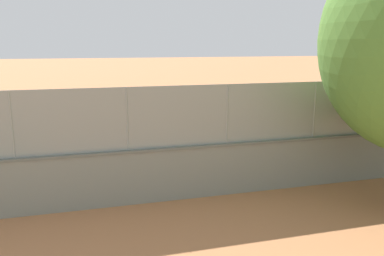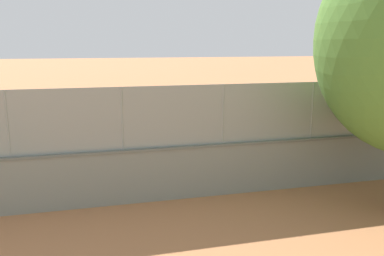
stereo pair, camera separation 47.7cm
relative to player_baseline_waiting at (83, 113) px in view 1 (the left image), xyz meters
The scene contains 7 objects.
ground_plane 3.22m from the player_baseline_waiting, behind, with size 260.00×260.00×0.00m, color #B27247.
perimeter_wall 13.89m from the player_baseline_waiting, 115.08° to the left, with size 30.34×1.14×1.79m.
fence_panel_on_wall 14.01m from the player_baseline_waiting, 115.08° to the left, with size 29.79×0.80×1.98m.
player_baseline_waiting is the anchor object (origin of this frame).
player_crossing_court 7.96m from the player_baseline_waiting, 117.87° to the left, with size 1.25×0.72×1.56m.
player_near_wall_returning 9.15m from the player_baseline_waiting, behind, with size 1.04×0.71×1.56m.
sports_ball 1.13m from the player_baseline_waiting, 64.15° to the left, with size 0.19×0.19×0.19m, color yellow.
Camera 1 is at (3.77, 24.09, 5.04)m, focal length 37.17 mm.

